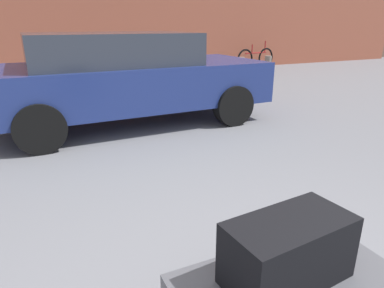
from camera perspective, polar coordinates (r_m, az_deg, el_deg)
name	(u,v)px	position (r m, az deg, el deg)	size (l,w,h in m)	color
duffel_bag_black_stacked_top	(288,251)	(1.79, 15.77, -16.78)	(0.63, 0.32, 0.33)	black
parked_car	(125,77)	(5.57, -11.07, 11.02)	(4.34, 1.99, 1.42)	navy
bicycle_leaning	(256,58)	(12.80, 10.60, 13.91)	(1.74, 0.37, 0.96)	black
bollard_kerb_near	(192,71)	(9.49, -0.03, 12.06)	(0.20, 0.20, 0.64)	#72665B
bollard_kerb_mid	(241,68)	(10.25, 8.14, 12.42)	(0.20, 0.20, 0.64)	#72665B
bollard_kerb_far	(268,67)	(10.80, 12.54, 12.52)	(0.20, 0.20, 0.64)	#72665B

